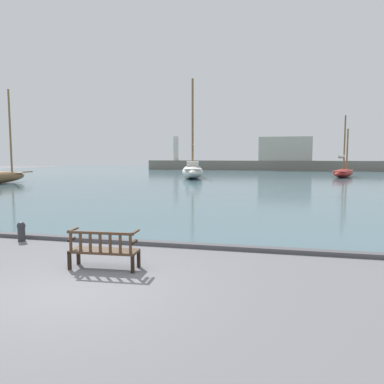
# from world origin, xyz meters

# --- Properties ---
(ground_plane) EXTENTS (160.00, 160.00, 0.00)m
(ground_plane) POSITION_xyz_m (0.00, 0.00, 0.00)
(ground_plane) COLOR slate
(harbor_water) EXTENTS (100.00, 80.00, 0.08)m
(harbor_water) POSITION_xyz_m (0.00, 44.00, 0.04)
(harbor_water) COLOR #476670
(harbor_water) RESTS_ON ground
(quay_edge_kerb) EXTENTS (40.00, 0.30, 0.12)m
(quay_edge_kerb) POSITION_xyz_m (0.00, 3.85, 0.06)
(quay_edge_kerb) COLOR #4C4C50
(quay_edge_kerb) RESTS_ON ground
(park_bench) EXTENTS (1.63, 0.62, 0.92)m
(park_bench) POSITION_xyz_m (-0.15, 1.36, 0.47)
(park_bench) COLOR black
(park_bench) RESTS_ON ground
(sailboat_far_port) EXTENTS (4.55, 9.80, 11.39)m
(sailboat_far_port) POSITION_xyz_m (-6.15, 35.92, 0.99)
(sailboat_far_port) COLOR silver
(sailboat_far_port) RESTS_ON harbor_water
(sailboat_distant_harbor) EXTENTS (3.98, 6.72, 7.39)m
(sailboat_distant_harbor) POSITION_xyz_m (11.20, 41.62, 0.74)
(sailboat_distant_harbor) COLOR maroon
(sailboat_distant_harbor) RESTS_ON harbor_water
(mooring_bollard) EXTENTS (0.26, 0.26, 0.61)m
(mooring_bollard) POSITION_xyz_m (-3.96, 3.40, 0.34)
(mooring_bollard) COLOR #2D2D33
(mooring_bollard) RESTS_ON ground
(far_breakwater) EXTENTS (40.87, 2.40, 6.27)m
(far_breakwater) POSITION_xyz_m (1.06, 61.60, 1.84)
(far_breakwater) COLOR slate
(far_breakwater) RESTS_ON ground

